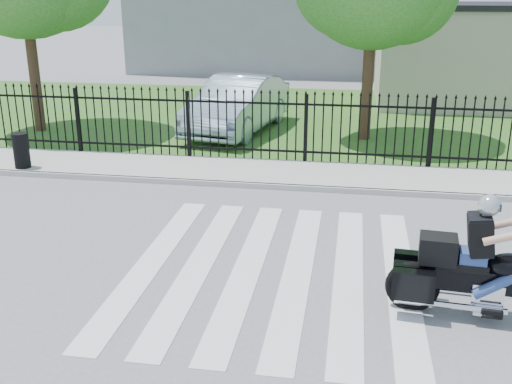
# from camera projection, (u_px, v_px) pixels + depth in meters

# --- Properties ---
(ground) EXTENTS (120.00, 120.00, 0.00)m
(ground) POSITION_uv_depth(u_px,v_px,m) (272.00, 270.00, 9.52)
(ground) COLOR slate
(ground) RESTS_ON ground
(crosswalk) EXTENTS (5.00, 5.50, 0.01)m
(crosswalk) POSITION_uv_depth(u_px,v_px,m) (272.00, 269.00, 9.52)
(crosswalk) COLOR silver
(crosswalk) RESTS_ON ground
(sidewalk) EXTENTS (40.00, 2.00, 0.12)m
(sidewalk) POSITION_uv_depth(u_px,v_px,m) (301.00, 175.00, 14.17)
(sidewalk) COLOR #ADAAA3
(sidewalk) RESTS_ON ground
(curb) EXTENTS (40.00, 0.12, 0.12)m
(curb) POSITION_uv_depth(u_px,v_px,m) (297.00, 188.00, 13.24)
(curb) COLOR #ADAAA3
(curb) RESTS_ON ground
(grass_strip) EXTENTS (40.00, 12.00, 0.02)m
(grass_strip) POSITION_uv_depth(u_px,v_px,m) (320.00, 117.00, 20.72)
(grass_strip) COLOR #305B1F
(grass_strip) RESTS_ON ground
(iron_fence) EXTENTS (26.00, 0.04, 1.80)m
(iron_fence) POSITION_uv_depth(u_px,v_px,m) (306.00, 130.00, 14.83)
(iron_fence) COLOR black
(iron_fence) RESTS_ON ground
(building_low) EXTENTS (10.00, 6.00, 3.50)m
(building_low) POSITION_uv_depth(u_px,v_px,m) (511.00, 57.00, 22.82)
(building_low) COLOR #B8B099
(building_low) RESTS_ON ground
(motorcycle_rider) EXTENTS (2.72, 0.97, 1.80)m
(motorcycle_rider) POSITION_uv_depth(u_px,v_px,m) (485.00, 268.00, 7.94)
(motorcycle_rider) COLOR black
(motorcycle_rider) RESTS_ON ground
(parked_car) EXTENTS (2.68, 5.35, 1.69)m
(parked_car) POSITION_uv_depth(u_px,v_px,m) (238.00, 104.00, 18.34)
(parked_car) COLOR #9FB5C8
(parked_car) RESTS_ON grass_strip
(litter_bin) EXTENTS (0.46, 0.46, 0.85)m
(litter_bin) POSITION_uv_depth(u_px,v_px,m) (21.00, 151.00, 14.39)
(litter_bin) COLOR black
(litter_bin) RESTS_ON sidewalk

